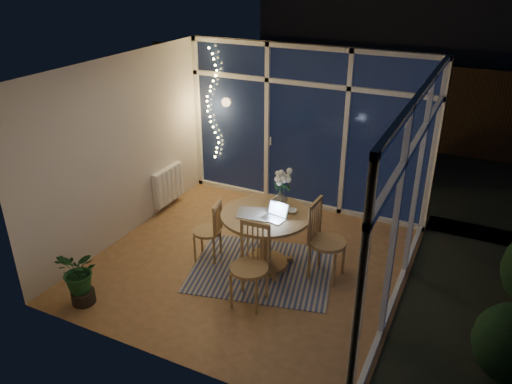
% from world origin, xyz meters
% --- Properties ---
extents(floor, '(4.00, 4.00, 0.00)m').
position_xyz_m(floor, '(0.00, 0.00, 0.00)').
color(floor, brown).
rests_on(floor, ground).
extents(ceiling, '(4.00, 4.00, 0.00)m').
position_xyz_m(ceiling, '(0.00, 0.00, 2.60)').
color(ceiling, white).
rests_on(ceiling, wall_back).
extents(wall_back, '(4.00, 0.04, 2.60)m').
position_xyz_m(wall_back, '(0.00, 2.00, 1.30)').
color(wall_back, beige).
rests_on(wall_back, floor).
extents(wall_front, '(4.00, 0.04, 2.60)m').
position_xyz_m(wall_front, '(0.00, -2.00, 1.30)').
color(wall_front, beige).
rests_on(wall_front, floor).
extents(wall_left, '(0.04, 4.00, 2.60)m').
position_xyz_m(wall_left, '(-2.00, 0.00, 1.30)').
color(wall_left, beige).
rests_on(wall_left, floor).
extents(wall_right, '(0.04, 4.00, 2.60)m').
position_xyz_m(wall_right, '(2.00, 0.00, 1.30)').
color(wall_right, beige).
rests_on(wall_right, floor).
extents(window_wall_back, '(4.00, 0.10, 2.60)m').
position_xyz_m(window_wall_back, '(0.00, 1.96, 1.30)').
color(window_wall_back, white).
rests_on(window_wall_back, floor).
extents(window_wall_right, '(0.10, 4.00, 2.60)m').
position_xyz_m(window_wall_right, '(1.96, 0.00, 1.30)').
color(window_wall_right, white).
rests_on(window_wall_right, floor).
extents(radiator, '(0.10, 0.70, 0.58)m').
position_xyz_m(radiator, '(-1.94, 0.90, 0.40)').
color(radiator, white).
rests_on(radiator, wall_left).
extents(fairy_lights, '(0.24, 0.10, 1.85)m').
position_xyz_m(fairy_lights, '(-1.65, 1.88, 1.52)').
color(fairy_lights, '#FDD465').
rests_on(fairy_lights, window_wall_back).
extents(garden_patio, '(12.00, 6.00, 0.10)m').
position_xyz_m(garden_patio, '(0.50, 5.00, -0.06)').
color(garden_patio, black).
rests_on(garden_patio, ground).
extents(garden_fence, '(11.00, 0.08, 1.80)m').
position_xyz_m(garden_fence, '(0.00, 5.50, 0.90)').
color(garden_fence, '#312212').
rests_on(garden_fence, ground).
extents(neighbour_roof, '(7.00, 3.00, 2.20)m').
position_xyz_m(neighbour_roof, '(0.30, 8.50, 2.20)').
color(neighbour_roof, '#303139').
rests_on(neighbour_roof, ground).
extents(garden_shrubs, '(0.90, 0.90, 0.90)m').
position_xyz_m(garden_shrubs, '(-0.80, 3.40, 0.45)').
color(garden_shrubs, black).
rests_on(garden_shrubs, ground).
extents(rug, '(2.11, 1.84, 0.01)m').
position_xyz_m(rug, '(0.22, -0.09, 0.01)').
color(rug, '#BFB59B').
rests_on(rug, floor).
extents(dining_table, '(1.40, 1.40, 0.79)m').
position_xyz_m(dining_table, '(0.22, 0.01, 0.40)').
color(dining_table, '#A9854C').
rests_on(dining_table, floor).
extents(chair_left, '(0.47, 0.47, 0.87)m').
position_xyz_m(chair_left, '(-0.57, -0.15, 0.44)').
color(chair_left, '#A9854C').
rests_on(chair_left, floor).
extents(chair_right, '(0.52, 0.52, 1.06)m').
position_xyz_m(chair_right, '(1.03, 0.14, 0.53)').
color(chair_right, '#A9854C').
rests_on(chair_right, floor).
extents(chair_front, '(0.50, 0.50, 1.02)m').
position_xyz_m(chair_front, '(0.38, -0.78, 0.51)').
color(chair_front, '#A9854C').
rests_on(chair_front, floor).
extents(laptop, '(0.34, 0.31, 0.21)m').
position_xyz_m(laptop, '(0.37, -0.09, 0.90)').
color(laptop, '#B9B8BD').
rests_on(laptop, dining_table).
extents(flower_vase, '(0.24, 0.24, 0.21)m').
position_xyz_m(flower_vase, '(0.28, 0.33, 0.90)').
color(flower_vase, silver).
rests_on(flower_vase, dining_table).
extents(bowl, '(0.18, 0.18, 0.04)m').
position_xyz_m(bowl, '(0.50, 0.18, 0.81)').
color(bowl, white).
rests_on(bowl, dining_table).
extents(newspapers, '(0.48, 0.41, 0.01)m').
position_xyz_m(newspapers, '(0.12, -0.04, 0.80)').
color(newspapers, beige).
rests_on(newspapers, dining_table).
extents(phone, '(0.13, 0.11, 0.01)m').
position_xyz_m(phone, '(0.31, -0.10, 0.80)').
color(phone, black).
rests_on(phone, dining_table).
extents(potted_plant, '(0.67, 0.63, 0.76)m').
position_xyz_m(potted_plant, '(-1.41, -1.65, 0.38)').
color(potted_plant, '#1A4922').
rests_on(potted_plant, floor).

